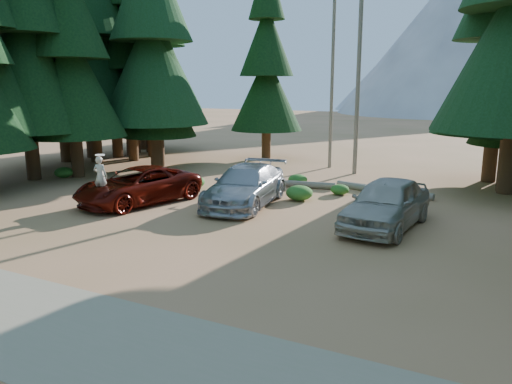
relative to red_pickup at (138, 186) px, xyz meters
The scene contains 21 objects.
ground 6.28m from the red_pickup, 30.62° to the right, with size 160.00×160.00×0.00m, color olive.
gravel_strip 11.09m from the red_pickup, 60.99° to the right, with size 26.00×3.50×0.01m, color tan.
forest_belt_north 13.01m from the red_pickup, 65.59° to the left, with size 36.00×7.00×22.00m, color black, non-canonical shape.
forest_belt_west 10.20m from the red_pickup, behind, with size 6.00×22.00×22.00m, color black, non-canonical shape.
snag_front 13.91m from the red_pickup, 61.43° to the left, with size 0.24×0.24×12.00m, color slate.
snag_back 14.13m from the red_pickup, 72.00° to the left, with size 0.20×0.20×10.00m, color slate.
mountain_peak 85.94m from the red_pickup, 88.13° to the left, with size 48.00×50.00×28.00m.
red_pickup is the anchor object (origin of this frame).
silver_minivan_center 4.59m from the red_pickup, 23.13° to the left, with size 2.32×5.70×1.65m, color #AAADB3.
silver_minivan_right 10.31m from the red_pickup, ahead, with size 2.09×5.18×1.77m, color #B2AD9E.
frisbee_player 1.81m from the red_pickup, 109.26° to the right, with size 0.65×0.49×1.67m.
log_left 7.52m from the red_pickup, 54.86° to the left, with size 0.33×0.33×4.67m, color slate.
log_mid 10.78m from the red_pickup, 38.06° to the left, with size 0.31×0.31×3.77m, color slate.
log_right 11.17m from the red_pickup, 37.60° to the left, with size 0.31×0.31×4.83m, color slate.
shrub_far_left 3.75m from the red_pickup, 85.57° to the left, with size 1.12×1.12×0.62m, color #23651E.
shrub_left 6.13m from the red_pickup, 75.77° to the left, with size 0.70×0.70×0.38m, color #23651E.
shrub_center_left 8.20m from the red_pickup, 56.48° to the left, with size 0.97×0.97×0.54m, color #23651E.
shrub_center_right 9.07m from the red_pickup, 37.98° to the left, with size 0.86×0.86×0.47m, color #23651E.
shrub_right 6.96m from the red_pickup, 31.71° to the left, with size 1.18×1.18×0.65m, color #23651E.
shrub_far_right 10.59m from the red_pickup, 32.09° to the left, with size 0.90×0.90×0.50m, color #23651E.
shrub_edge_west 8.22m from the red_pickup, 159.22° to the left, with size 1.02×1.02×0.56m, color #23651E.
Camera 1 is at (8.57, -13.07, 4.96)m, focal length 35.00 mm.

